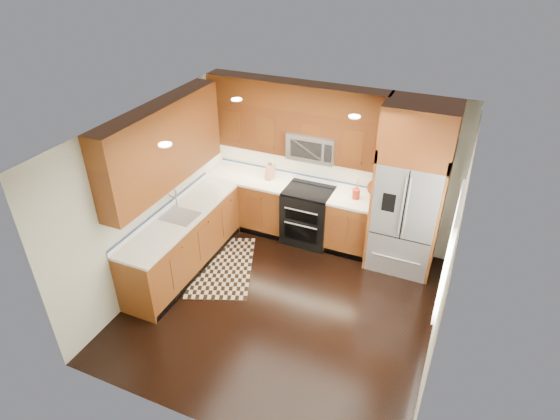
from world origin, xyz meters
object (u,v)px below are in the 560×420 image
at_px(range, 308,215).
at_px(utensil_crock, 356,192).
at_px(refrigerator, 410,190).
at_px(rug, 222,266).
at_px(knife_block, 270,172).

xyz_separation_m(range, utensil_crock, (0.75, 0.05, 0.59)).
xyz_separation_m(refrigerator, utensil_crock, (-0.80, 0.09, -0.25)).
bearing_deg(utensil_crock, rug, -142.87).
xyz_separation_m(range, knife_block, (-0.74, 0.13, 0.59)).
bearing_deg(range, utensil_crock, 3.66).
bearing_deg(refrigerator, rug, -154.31).
xyz_separation_m(rug, utensil_crock, (1.70, 1.29, 1.05)).
height_order(refrigerator, utensil_crock, refrigerator).
distance_m(rug, knife_block, 1.74).
height_order(range, refrigerator, refrigerator).
height_order(range, rug, range).
xyz_separation_m(knife_block, utensil_crock, (1.49, -0.08, -0.00)).
height_order(refrigerator, rug, refrigerator).
relative_size(range, rug, 0.62).
distance_m(range, refrigerator, 1.76).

